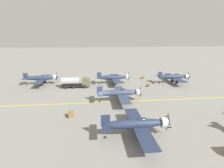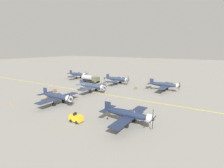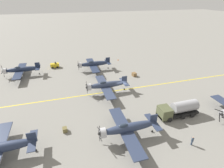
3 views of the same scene
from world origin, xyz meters
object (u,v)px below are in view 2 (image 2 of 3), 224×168
at_px(airplane_mid_center, 92,86).
at_px(supply_crate_by_tanker, 54,91).
at_px(tow_tractor, 76,118).
at_px(traffic_cone, 11,103).
at_px(airplane_mid_right, 57,96).
at_px(airplane_far_left, 165,85).
at_px(airplane_near_left, 78,74).
at_px(airplane_mid_left, 117,79).
at_px(airplane_far_right, 129,114).
at_px(ground_crew_walking, 104,78).
at_px(supply_crate_outboard, 149,84).
at_px(fuel_tanker, 90,79).
at_px(supply_crate_mid_lane, 136,88).

bearing_deg(airplane_mid_center, supply_crate_by_tanker, -66.80).
xyz_separation_m(tow_tractor, traffic_cone, (0.62, -21.35, -0.52)).
bearing_deg(airplane_mid_right, supply_crate_by_tanker, -126.56).
xyz_separation_m(airplane_far_left, airplane_near_left, (-2.68, -40.45, -0.00)).
relative_size(airplane_near_left, traffic_cone, 21.82).
distance_m(airplane_mid_left, airplane_mid_center, 15.20).
bearing_deg(airplane_mid_center, airplane_far_right, 41.87).
xyz_separation_m(airplane_far_right, ground_crew_walking, (-35.18, -29.23, -1.12)).
height_order(airplane_mid_right, ground_crew_walking, airplane_mid_right).
relative_size(airplane_mid_left, supply_crate_by_tanker, 9.96).
xyz_separation_m(airplane_far_left, supply_crate_by_tanker, (20.74, -29.11, -1.51)).
height_order(airplane_near_left, supply_crate_outboard, airplane_near_left).
bearing_deg(supply_crate_by_tanker, airplane_mid_left, 154.50).
relative_size(airplane_near_left, fuel_tanker, 1.50).
distance_m(airplane_mid_center, tow_tractor, 23.08).
bearing_deg(tow_tractor, supply_crate_outboard, -179.41).
bearing_deg(supply_crate_by_tanker, airplane_near_left, -154.17).
height_order(airplane_mid_right, fuel_tanker, airplane_mid_right).
xyz_separation_m(fuel_tanker, tow_tractor, (32.37, 22.52, -0.72)).
bearing_deg(airplane_far_left, airplane_near_left, -98.71).
bearing_deg(supply_crate_outboard, ground_crew_walking, -86.83).
distance_m(airplane_far_left, traffic_cone, 44.95).
relative_size(fuel_tanker, supply_crate_outboard, 8.09).
relative_size(airplane_far_left, supply_crate_by_tanker, 9.96).
height_order(airplane_far_left, airplane_mid_center, same).
bearing_deg(tow_tractor, airplane_mid_center, -149.59).
height_order(airplane_mid_center, supply_crate_by_tanker, airplane_mid_center).
height_order(fuel_tanker, supply_crate_outboard, fuel_tanker).
bearing_deg(supply_crate_mid_lane, supply_crate_outboard, 173.47).
height_order(airplane_far_left, supply_crate_mid_lane, airplane_far_left).
distance_m(airplane_far_left, supply_crate_by_tanker, 35.78).
bearing_deg(airplane_far_left, supply_crate_mid_lane, -75.65).
xyz_separation_m(airplane_mid_right, traffic_cone, (6.20, -9.91, -1.74)).
distance_m(airplane_mid_right, fuel_tanker, 29.00).
relative_size(airplane_mid_center, traffic_cone, 21.82).
bearing_deg(ground_crew_walking, supply_crate_mid_lane, 65.25).
height_order(supply_crate_mid_lane, traffic_cone, supply_crate_mid_lane).
height_order(fuel_tanker, supply_crate_by_tanker, fuel_tanker).
height_order(airplane_mid_right, airplane_near_left, airplane_near_left).
xyz_separation_m(supply_crate_by_tanker, supply_crate_outboard, (-27.35, 21.26, -0.09)).
height_order(airplane_near_left, fuel_tanker, airplane_near_left).
xyz_separation_m(airplane_mid_left, ground_crew_walking, (-4.28, -9.07, -1.12)).
distance_m(airplane_far_right, supply_crate_by_tanker, 31.95).
bearing_deg(supply_crate_mid_lane, ground_crew_walking, -114.75).
bearing_deg(airplane_far_left, tow_tractor, -17.33).
bearing_deg(airplane_mid_right, ground_crew_walking, -165.56).
distance_m(airplane_mid_right, airplane_near_left, 37.73).
bearing_deg(traffic_cone, airplane_near_left, -162.57).
bearing_deg(fuel_tanker, airplane_mid_right, 22.46).
xyz_separation_m(airplane_mid_center, traffic_cone, (20.50, -9.68, -1.74)).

